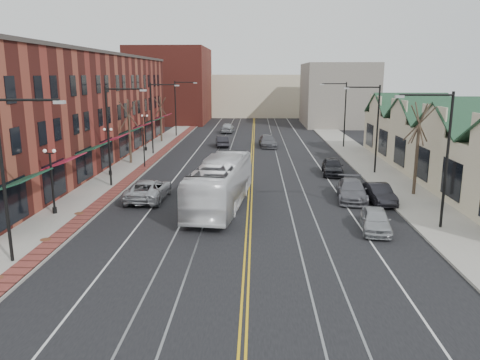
# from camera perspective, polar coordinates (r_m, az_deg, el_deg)

# --- Properties ---
(ground) EXTENTS (160.00, 160.00, 0.00)m
(ground) POSITION_cam_1_polar(r_m,az_deg,el_deg) (22.97, 0.81, -10.53)
(ground) COLOR black
(ground) RESTS_ON ground
(sidewalk_left) EXTENTS (4.00, 120.00, 0.15)m
(sidewalk_left) POSITION_cam_1_polar(r_m,az_deg,el_deg) (43.86, -14.50, 0.50)
(sidewalk_left) COLOR gray
(sidewalk_left) RESTS_ON ground
(sidewalk_right) EXTENTS (4.00, 120.00, 0.15)m
(sidewalk_right) POSITION_cam_1_polar(r_m,az_deg,el_deg) (43.64, 17.33, 0.26)
(sidewalk_right) COLOR gray
(sidewalk_right) RESTS_ON ground
(building_left) EXTENTS (10.00, 50.00, 11.00)m
(building_left) POSITION_cam_1_polar(r_m,az_deg,el_deg) (51.99, -20.16, 8.04)
(building_left) COLOR maroon
(building_left) RESTS_ON ground
(building_right) EXTENTS (8.00, 36.00, 4.60)m
(building_right) POSITION_cam_1_polar(r_m,az_deg,el_deg) (45.21, 24.88, 2.95)
(building_right) COLOR beige
(building_right) RESTS_ON ground
(backdrop_left) EXTENTS (14.00, 18.00, 14.00)m
(backdrop_left) POSITION_cam_1_polar(r_m,az_deg,el_deg) (92.58, -8.40, 11.35)
(backdrop_left) COLOR maroon
(backdrop_left) RESTS_ON ground
(backdrop_mid) EXTENTS (22.00, 14.00, 9.00)m
(backdrop_mid) POSITION_cam_1_polar(r_m,az_deg,el_deg) (106.20, 1.78, 10.29)
(backdrop_mid) COLOR beige
(backdrop_mid) RESTS_ON ground
(backdrop_right) EXTENTS (12.00, 16.00, 11.00)m
(backdrop_right) POSITION_cam_1_polar(r_m,az_deg,el_deg) (87.40, 11.77, 10.16)
(backdrop_right) COLOR slate
(backdrop_right) RESTS_ON ground
(streetlight_l_0) EXTENTS (3.33, 0.25, 8.00)m
(streetlight_l_0) POSITION_cam_1_polar(r_m,az_deg,el_deg) (24.35, -26.14, 1.85)
(streetlight_l_0) COLOR black
(streetlight_l_0) RESTS_ON sidewalk_left
(streetlight_l_1) EXTENTS (3.33, 0.25, 8.00)m
(streetlight_l_1) POSITION_cam_1_polar(r_m,az_deg,el_deg) (39.04, -15.20, 6.36)
(streetlight_l_1) COLOR black
(streetlight_l_1) RESTS_ON sidewalk_left
(streetlight_l_2) EXTENTS (3.33, 0.25, 8.00)m
(streetlight_l_2) POSITION_cam_1_polar(r_m,az_deg,el_deg) (54.47, -10.28, 8.29)
(streetlight_l_2) COLOR black
(streetlight_l_2) RESTS_ON sidewalk_left
(streetlight_l_3) EXTENTS (3.33, 0.25, 8.00)m
(streetlight_l_3) POSITION_cam_1_polar(r_m,az_deg,el_deg) (70.16, -7.53, 9.34)
(streetlight_l_3) COLOR black
(streetlight_l_3) RESTS_ON sidewalk_left
(streetlight_r_0) EXTENTS (3.33, 0.25, 8.00)m
(streetlight_r_0) POSITION_cam_1_polar(r_m,az_deg,el_deg) (29.39, 23.23, 3.79)
(streetlight_r_0) COLOR black
(streetlight_r_0) RESTS_ON sidewalk_right
(streetlight_r_1) EXTENTS (3.33, 0.25, 8.00)m
(streetlight_r_1) POSITION_cam_1_polar(r_m,az_deg,el_deg) (44.57, 15.90, 7.06)
(streetlight_r_1) COLOR black
(streetlight_r_1) RESTS_ON sidewalk_right
(streetlight_r_2) EXTENTS (3.33, 0.25, 8.00)m
(streetlight_r_2) POSITION_cam_1_polar(r_m,az_deg,el_deg) (60.18, 12.29, 8.61)
(streetlight_r_2) COLOR black
(streetlight_r_2) RESTS_ON sidewalk_right
(lamppost_l_1) EXTENTS (0.84, 0.28, 4.27)m
(lamppost_l_1) POSITION_cam_1_polar(r_m,az_deg,el_deg) (32.69, -21.91, -0.32)
(lamppost_l_1) COLOR black
(lamppost_l_1) RESTS_ON sidewalk_left
(lamppost_l_2) EXTENTS (0.84, 0.28, 4.27)m
(lamppost_l_2) POSITION_cam_1_polar(r_m,az_deg,el_deg) (43.71, -15.67, 3.23)
(lamppost_l_2) COLOR black
(lamppost_l_2) RESTS_ON sidewalk_left
(lamppost_l_3) EXTENTS (0.84, 0.28, 4.27)m
(lamppost_l_3) POSITION_cam_1_polar(r_m,az_deg,el_deg) (57.07, -11.48, 5.59)
(lamppost_l_3) COLOR black
(lamppost_l_3) RESTS_ON sidewalk_left
(tree_left_near) EXTENTS (1.78, 1.37, 6.48)m
(tree_left_near) POSITION_cam_1_polar(r_m,az_deg,el_deg) (49.15, -13.34, 5.92)
(tree_left_near) COLOR #382B21
(tree_left_near) RESTS_ON sidewalk_left
(tree_left_far) EXTENTS (1.66, 1.28, 6.02)m
(tree_left_far) POSITION_cam_1_polar(r_m,az_deg,el_deg) (64.66, -9.63, 7.44)
(tree_left_far) COLOR #382B21
(tree_left_far) RESTS_ON sidewalk_left
(tree_right_mid) EXTENTS (1.90, 1.46, 6.93)m
(tree_right_mid) POSITION_cam_1_polar(r_m,az_deg,el_deg) (37.50, 20.81, 3.76)
(tree_right_mid) COLOR #382B21
(tree_right_mid) RESTS_ON sidewalk_right
(manhole_mid) EXTENTS (0.60, 0.60, 0.02)m
(manhole_mid) POSITION_cam_1_polar(r_m,az_deg,el_deg) (28.20, -22.62, -6.71)
(manhole_mid) COLOR #592D19
(manhole_mid) RESTS_ON sidewalk_left
(manhole_far) EXTENTS (0.60, 0.60, 0.02)m
(manhole_far) POSITION_cam_1_polar(r_m,az_deg,el_deg) (32.57, -19.03, -3.86)
(manhole_far) COLOR #592D19
(manhole_far) RESTS_ON sidewalk_left
(traffic_signal) EXTENTS (0.18, 0.15, 3.80)m
(traffic_signal) POSITION_cam_1_polar(r_m,az_deg,el_deg) (46.91, -11.65, 4.25)
(traffic_signal) COLOR black
(traffic_signal) RESTS_ON sidewalk_left
(transit_bus) EXTENTS (4.14, 12.23, 3.34)m
(transit_bus) POSITION_cam_1_polar(r_m,az_deg,el_deg) (32.45, -2.38, -0.45)
(transit_bus) COLOR white
(transit_bus) RESTS_ON ground
(parked_suv) EXTENTS (2.77, 5.69, 1.56)m
(parked_suv) POSITION_cam_1_polar(r_m,az_deg,el_deg) (35.12, -11.10, -1.16)
(parked_suv) COLOR #A7A9AF
(parked_suv) RESTS_ON ground
(parked_car_a) EXTENTS (2.18, 4.24, 1.38)m
(parked_car_a) POSITION_cam_1_polar(r_m,az_deg,el_deg) (28.78, 16.20, -4.71)
(parked_car_a) COLOR #A8ABAF
(parked_car_a) RESTS_ON ground
(parked_car_b) EXTENTS (1.79, 4.30, 1.38)m
(parked_car_b) POSITION_cam_1_polar(r_m,az_deg,el_deg) (35.13, 16.58, -1.59)
(parked_car_b) COLOR black
(parked_car_b) RESTS_ON ground
(parked_car_c) EXTENTS (2.66, 5.32, 1.48)m
(parked_car_c) POSITION_cam_1_polar(r_m,az_deg,el_deg) (35.42, 13.47, -1.21)
(parked_car_c) COLOR slate
(parked_car_c) RESTS_ON ground
(parked_car_d) EXTENTS (2.21, 4.68, 1.55)m
(parked_car_d) POSITION_cam_1_polar(r_m,az_deg,el_deg) (44.04, 11.21, 1.64)
(parked_car_d) COLOR black
(parked_car_d) RESTS_ON ground
(distant_car_left) EXTENTS (2.04, 4.39, 1.39)m
(distant_car_left) POSITION_cam_1_polar(r_m,az_deg,el_deg) (60.25, -2.20, 4.76)
(distant_car_left) COLOR black
(distant_car_left) RESTS_ON ground
(distant_car_right) EXTENTS (2.46, 5.26, 1.48)m
(distant_car_right) POSITION_cam_1_polar(r_m,az_deg,el_deg) (59.99, 3.40, 4.75)
(distant_car_right) COLOR #5B5B62
(distant_car_right) RESTS_ON ground
(distant_car_far) EXTENTS (2.07, 4.77, 1.60)m
(distant_car_far) POSITION_cam_1_polar(r_m,az_deg,el_deg) (74.66, -1.52, 6.39)
(distant_car_far) COLOR #9FA1A5
(distant_car_far) RESTS_ON ground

